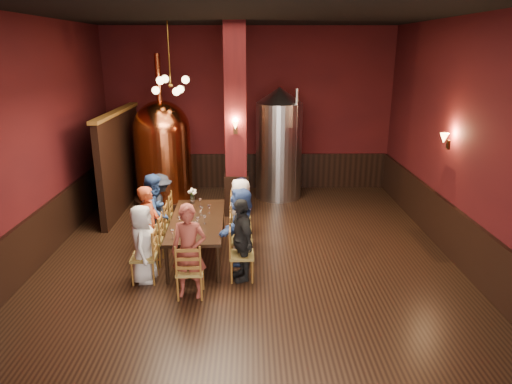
{
  "coord_description": "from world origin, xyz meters",
  "views": [
    {
      "loc": [
        0.05,
        -7.9,
        3.91
      ],
      "look_at": [
        0.14,
        0.2,
        1.35
      ],
      "focal_mm": 32.0,
      "sensor_mm": 36.0,
      "label": 1
    }
  ],
  "objects_px": {
    "rose_vase": "(192,193)",
    "person_2": "(156,212)",
    "steel_vessel": "(279,144)",
    "copper_kettle": "(163,152)",
    "person_0": "(143,244)",
    "dining_table": "(197,222)",
    "person_1": "(150,226)"
  },
  "relations": [
    {
      "from": "person_1",
      "to": "person_2",
      "type": "relative_size",
      "value": 0.97
    },
    {
      "from": "person_2",
      "to": "steel_vessel",
      "type": "distance_m",
      "value": 4.39
    },
    {
      "from": "person_1",
      "to": "steel_vessel",
      "type": "distance_m",
      "value": 4.91
    },
    {
      "from": "dining_table",
      "to": "copper_kettle",
      "type": "relative_size",
      "value": 0.64
    },
    {
      "from": "person_2",
      "to": "steel_vessel",
      "type": "xyz_separation_m",
      "value": [
        2.66,
        3.42,
        0.69
      ]
    },
    {
      "from": "copper_kettle",
      "to": "dining_table",
      "type": "bearing_deg",
      "value": -69.39
    },
    {
      "from": "person_0",
      "to": "rose_vase",
      "type": "relative_size",
      "value": 4.31
    },
    {
      "from": "person_2",
      "to": "dining_table",
      "type": "bearing_deg",
      "value": -102.53
    },
    {
      "from": "person_2",
      "to": "steel_vessel",
      "type": "bearing_deg",
      "value": -30.84
    },
    {
      "from": "person_0",
      "to": "copper_kettle",
      "type": "bearing_deg",
      "value": 2.51
    },
    {
      "from": "dining_table",
      "to": "person_1",
      "type": "bearing_deg",
      "value": -158.78
    },
    {
      "from": "person_0",
      "to": "copper_kettle",
      "type": "height_order",
      "value": "copper_kettle"
    },
    {
      "from": "person_1",
      "to": "person_0",
      "type": "bearing_deg",
      "value": -172.77
    },
    {
      "from": "person_1",
      "to": "steel_vessel",
      "type": "bearing_deg",
      "value": -27.34
    },
    {
      "from": "person_0",
      "to": "person_1",
      "type": "distance_m",
      "value": 0.67
    },
    {
      "from": "rose_vase",
      "to": "dining_table",
      "type": "bearing_deg",
      "value": -78.32
    },
    {
      "from": "person_0",
      "to": "dining_table",
      "type": "bearing_deg",
      "value": -41.41
    },
    {
      "from": "person_0",
      "to": "person_1",
      "type": "bearing_deg",
      "value": -1.04
    },
    {
      "from": "dining_table",
      "to": "person_2",
      "type": "bearing_deg",
      "value": 158.78
    },
    {
      "from": "dining_table",
      "to": "copper_kettle",
      "type": "xyz_separation_m",
      "value": [
        -1.21,
        3.21,
        0.7
      ]
    },
    {
      "from": "rose_vase",
      "to": "copper_kettle",
      "type": "bearing_deg",
      "value": 114.32
    },
    {
      "from": "copper_kettle",
      "to": "steel_vessel",
      "type": "distance_m",
      "value": 3.05
    },
    {
      "from": "rose_vase",
      "to": "steel_vessel",
      "type": "bearing_deg",
      "value": 53.73
    },
    {
      "from": "rose_vase",
      "to": "person_2",
      "type": "bearing_deg",
      "value": -133.48
    },
    {
      "from": "person_1",
      "to": "rose_vase",
      "type": "relative_size",
      "value": 4.73
    },
    {
      "from": "dining_table",
      "to": "person_1",
      "type": "distance_m",
      "value": 0.92
    },
    {
      "from": "person_0",
      "to": "rose_vase",
      "type": "xyz_separation_m",
      "value": [
        0.61,
        2.02,
        0.26
      ]
    },
    {
      "from": "dining_table",
      "to": "steel_vessel",
      "type": "xyz_separation_m",
      "value": [
        1.8,
        3.73,
        0.79
      ]
    },
    {
      "from": "dining_table",
      "to": "person_0",
      "type": "xyz_separation_m",
      "value": [
        -0.82,
        -1.02,
        0.01
      ]
    },
    {
      "from": "person_0",
      "to": "copper_kettle",
      "type": "xyz_separation_m",
      "value": [
        -0.39,
        4.24,
        0.69
      ]
    },
    {
      "from": "person_2",
      "to": "rose_vase",
      "type": "height_order",
      "value": "person_2"
    },
    {
      "from": "steel_vessel",
      "to": "rose_vase",
      "type": "bearing_deg",
      "value": -126.27
    }
  ]
}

